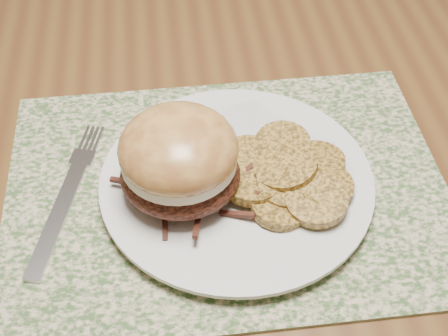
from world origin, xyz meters
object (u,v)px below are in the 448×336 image
Objects in this scene: dining_table at (379,199)px; fork at (67,195)px; pork_sandwich at (179,159)px; dinner_plate at (237,183)px.

fork is at bearing -175.82° from dining_table.
dining_table is 0.28m from pork_sandwich.
fork is at bearing 176.87° from dinner_plate.
dinner_plate is 0.08m from pork_sandwich.
dining_table is at bearing 11.17° from dinner_plate.
dining_table is 5.77× the size of dinner_plate.
dining_table is 7.40× the size of fork.
dinner_plate is at bearing 24.38° from pork_sandwich.
dinner_plate is 1.84× the size of pork_sandwich.
pork_sandwich is at bearing 5.88° from fork.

